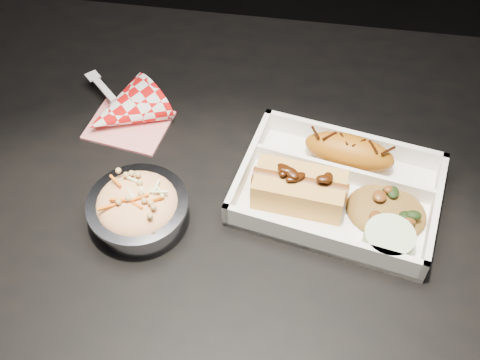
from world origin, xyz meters
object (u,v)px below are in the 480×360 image
dining_table (230,241)px  foil_coleslaw_cup (138,207)px  napkin_fork (123,112)px  food_tray (337,192)px  hotdog (300,187)px  fried_pastry (349,152)px

dining_table → foil_coleslaw_cup: (-0.10, -0.05, 0.12)m
napkin_fork → foil_coleslaw_cup: bearing=-23.0°
foil_coleslaw_cup → napkin_fork: 0.18m
food_tray → hotdog: bearing=-149.2°
dining_table → napkin_fork: napkin_fork is taller
foil_coleslaw_cup → napkin_fork: napkin_fork is taller
fried_pastry → dining_table: bearing=-149.9°
fried_pastry → hotdog: hotdog is taller
food_tray → napkin_fork: (-0.31, 0.09, 0.01)m
dining_table → foil_coleslaw_cup: bearing=-156.7°
hotdog → dining_table: bearing=-166.2°
hotdog → food_tray: bearing=25.6°
food_tray → fried_pastry: bearing=90.0°
dining_table → food_tray: 0.17m
dining_table → foil_coleslaw_cup: foil_coleslaw_cup is taller
hotdog → foil_coleslaw_cup: size_ratio=0.98×
fried_pastry → foil_coleslaw_cup: 0.28m
food_tray → fried_pastry: (0.01, 0.05, 0.02)m
foil_coleslaw_cup → dining_table: bearing=23.3°
hotdog → napkin_fork: (-0.26, 0.11, -0.02)m
fried_pastry → napkin_fork: size_ratio=0.80×
napkin_fork → hotdog: bearing=21.9°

